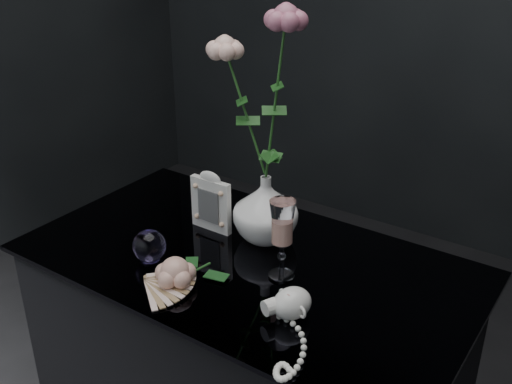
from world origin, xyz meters
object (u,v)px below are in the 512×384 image
Objects in this scene: wine_glass at (282,240)px; picture_frame at (211,201)px; paperweight at (149,246)px; loose_rose at (175,272)px; pearl_jar at (292,302)px; vase at (266,209)px.

wine_glass is 1.17× the size of picture_frame.
wine_glass is 0.31m from paperweight.
paperweight is 0.39× the size of loose_rose.
paperweight reaches higher than pearl_jar.
wine_glass reaches higher than paperweight.
pearl_jar is at bearing -49.27° from wine_glass.
wine_glass is 0.27m from picture_frame.
loose_rose is at bearing -99.89° from vase.
paperweight is at bearing 177.46° from loose_rose.
pearl_jar is at bearing 0.80° from paperweight.
picture_frame is at bearing 83.00° from paperweight.
pearl_jar is (0.22, -0.23, -0.05)m from vase.
vase is at bearing 55.06° from paperweight.
vase is 0.89× the size of wine_glass.
vase is 0.29m from paperweight.
picture_frame is 0.67× the size of pearl_jar.
wine_glass is at bearing 60.38° from loose_rose.
wine_glass is 0.24m from loose_rose.
vase reaches higher than loose_rose.
pearl_jar is at bearing -28.30° from picture_frame.
wine_glass reaches higher than pearl_jar.
vase is 2.16× the size of paperweight.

